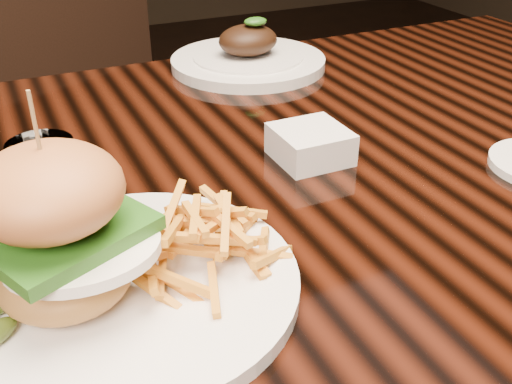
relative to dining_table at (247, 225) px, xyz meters
name	(u,v)px	position (x,y,z in m)	size (l,w,h in m)	color
dining_table	(247,225)	(0.00, 0.00, 0.00)	(1.60, 0.90, 0.75)	black
burger_plate	(115,250)	(-0.19, -0.16, 0.13)	(0.29, 0.29, 0.20)	white
ramekin	(310,144)	(0.08, 0.00, 0.10)	(0.08, 0.08, 0.04)	white
water_tumbler	(47,182)	(-0.22, -0.01, 0.12)	(0.06, 0.06, 0.09)	white
far_dish	(248,58)	(0.16, 0.35, 0.09)	(0.27, 0.27, 0.09)	white
chair_far	(108,94)	(0.01, 0.88, -0.13)	(0.61, 0.61, 0.95)	black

